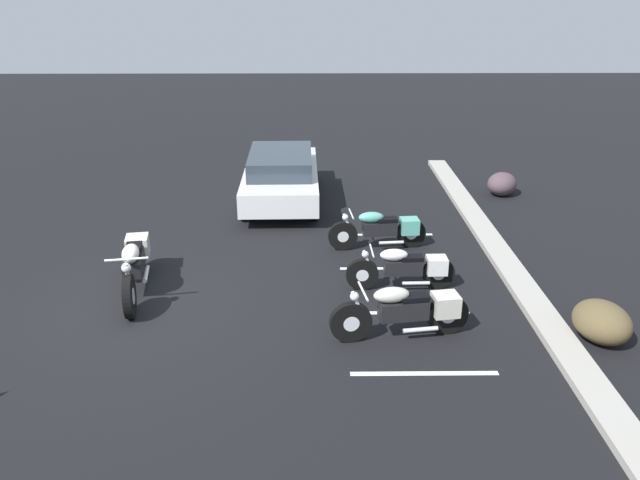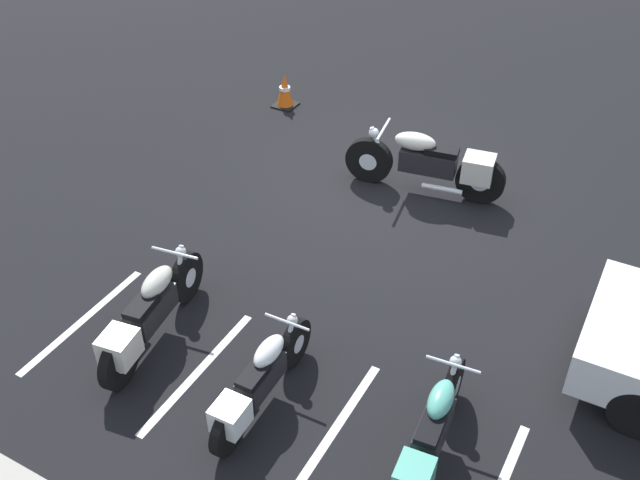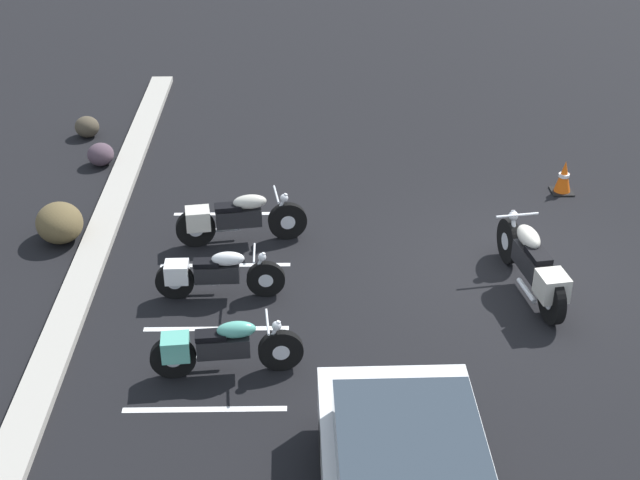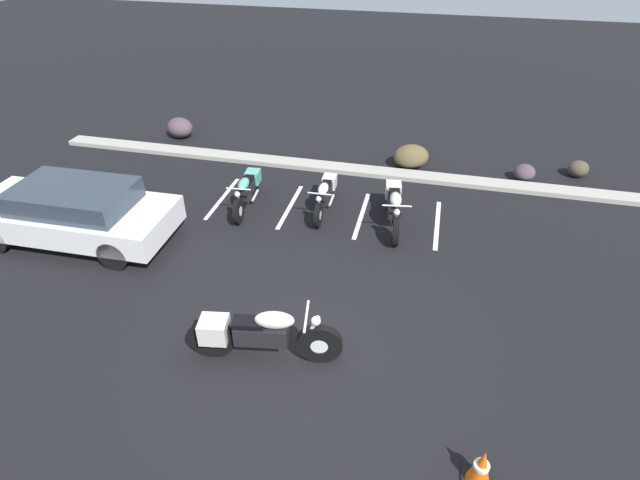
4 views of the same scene
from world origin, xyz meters
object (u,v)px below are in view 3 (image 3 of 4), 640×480
(parked_bike_1, at_px, (213,274))
(traffic_cone, at_px, (564,178))
(parked_bike_2, at_px, (235,218))
(landscape_rock_1, at_px, (59,223))
(landscape_rock_2, at_px, (101,154))
(parked_bike_0, at_px, (219,347))
(motorcycle_cream_featured, at_px, (533,265))
(landscape_rock_0, at_px, (87,127))

(parked_bike_1, xyz_separation_m, traffic_cone, (3.42, -6.20, -0.11))
(parked_bike_2, relative_size, traffic_cone, 3.44)
(landscape_rock_1, xyz_separation_m, landscape_rock_2, (2.98, -0.09, -0.10))
(parked_bike_0, bearing_deg, parked_bike_1, 91.93)
(parked_bike_0, bearing_deg, motorcycle_cream_featured, 16.78)
(parked_bike_1, height_order, landscape_rock_1, parked_bike_1)
(landscape_rock_2, relative_size, traffic_cone, 0.86)
(parked_bike_2, bearing_deg, landscape_rock_0, 118.58)
(parked_bike_0, relative_size, landscape_rock_1, 2.12)
(parked_bike_0, bearing_deg, parked_bike_2, 85.00)
(motorcycle_cream_featured, height_order, parked_bike_1, motorcycle_cream_featured)
(parked_bike_2, distance_m, landscape_rock_2, 4.25)
(landscape_rock_1, bearing_deg, landscape_rock_0, 6.12)
(parked_bike_0, relative_size, traffic_cone, 3.21)
(landscape_rock_2, bearing_deg, parked_bike_2, -137.46)
(motorcycle_cream_featured, xyz_separation_m, parked_bike_2, (1.65, 4.61, -0.06))
(landscape_rock_1, bearing_deg, parked_bike_2, -92.82)
(parked_bike_2, height_order, landscape_rock_2, parked_bike_2)
(landscape_rock_2, bearing_deg, landscape_rock_0, 21.71)
(parked_bike_2, bearing_deg, traffic_cone, 7.99)
(parked_bike_2, bearing_deg, parked_bike_0, -98.17)
(landscape_rock_1, xyz_separation_m, traffic_cone, (1.62, -8.94, -0.02))
(parked_bike_1, bearing_deg, landscape_rock_0, 115.98)
(parked_bike_1, distance_m, traffic_cone, 7.08)
(motorcycle_cream_featured, height_order, landscape_rock_1, motorcycle_cream_featured)
(landscape_rock_1, relative_size, traffic_cone, 1.51)
(landscape_rock_2, distance_m, traffic_cone, 8.95)
(parked_bike_2, bearing_deg, landscape_rock_1, 168.70)
(parked_bike_1, height_order, landscape_rock_0, parked_bike_1)
(landscape_rock_0, bearing_deg, landscape_rock_1, -173.88)
(parked_bike_1, bearing_deg, parked_bike_0, -84.20)
(landscape_rock_1, bearing_deg, traffic_cone, -79.72)
(traffic_cone, bearing_deg, motorcycle_cream_featured, 158.25)
(parked_bike_1, distance_m, parked_bike_2, 1.67)
(parked_bike_2, xyz_separation_m, landscape_rock_0, (4.55, 3.44, -0.24))
(landscape_rock_0, bearing_deg, landscape_rock_2, -158.29)
(motorcycle_cream_featured, relative_size, parked_bike_0, 1.20)
(landscape_rock_0, bearing_deg, parked_bike_1, -152.58)
(motorcycle_cream_featured, bearing_deg, landscape_rock_0, 43.03)
(landscape_rock_0, bearing_deg, motorcycle_cream_featured, -127.62)
(landscape_rock_2, bearing_deg, landscape_rock_1, 178.20)
(motorcycle_cream_featured, bearing_deg, landscape_rock_2, 48.07)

